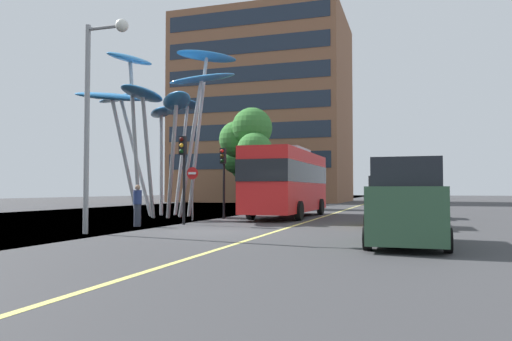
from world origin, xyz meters
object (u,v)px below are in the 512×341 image
object	(u,v)px
no_entry_sign	(192,185)
car_parked_mid	(391,203)
traffic_light_island_mid	(260,170)
street_lamp	(97,97)
traffic_light_kerb_far	(223,168)
red_bus	(288,179)
leaf_sculpture	(157,102)
pedestrian	(137,206)
traffic_light_kerb_near	(183,161)
car_parked_near	(407,205)
car_parked_far	(406,200)

from	to	relation	value
no_entry_sign	car_parked_mid	bearing A→B (deg)	-5.80
traffic_light_island_mid	street_lamp	world-z (taller)	street_lamp
traffic_light_kerb_far	red_bus	bearing A→B (deg)	39.54
leaf_sculpture	pedestrian	world-z (taller)	leaf_sculpture
traffic_light_kerb_near	traffic_light_island_mid	world-z (taller)	traffic_light_island_mid
red_bus	traffic_light_island_mid	size ratio (longest dim) A/B	2.53
no_entry_sign	red_bus	bearing A→B (deg)	47.64
traffic_light_kerb_far	no_entry_sign	distance (m)	2.20
traffic_light_kerb_far	car_parked_mid	xyz separation A→B (m)	(8.48, -2.74, -1.68)
traffic_light_kerb_far	car_parked_near	world-z (taller)	traffic_light_kerb_far
traffic_light_kerb_near	pedestrian	distance (m)	2.75
traffic_light_island_mid	car_parked_near	distance (m)	19.73
traffic_light_kerb_far	street_lamp	bearing A→B (deg)	-95.73
red_bus	traffic_light_island_mid	bearing A→B (deg)	121.66
traffic_light_kerb_far	car_parked_far	bearing A→B (deg)	23.00
red_bus	car_parked_mid	bearing A→B (deg)	-42.33
red_bus	traffic_light_kerb_near	distance (m)	7.55
car_parked_near	car_parked_far	world-z (taller)	car_parked_near
red_bus	leaf_sculpture	world-z (taller)	leaf_sculpture
leaf_sculpture	car_parked_far	size ratio (longest dim) A/B	2.54
traffic_light_kerb_near	car_parked_mid	world-z (taller)	traffic_light_kerb_near
leaf_sculpture	traffic_light_kerb_near	xyz separation A→B (m)	(4.22, -5.24, -3.67)
car_parked_near	no_entry_sign	size ratio (longest dim) A/B	1.69
traffic_light_kerb_near	pedestrian	world-z (taller)	traffic_light_kerb_near
pedestrian	red_bus	bearing A→B (deg)	63.13
red_bus	pedestrian	xyz separation A→B (m)	(-4.26, -8.41, -1.21)
car_parked_far	pedestrian	distance (m)	14.33
red_bus	traffic_light_kerb_far	distance (m)	3.77
traffic_light_kerb_far	car_parked_far	xyz separation A→B (m)	(9.00, 3.82, -1.70)
traffic_light_kerb_near	traffic_light_kerb_far	xyz separation A→B (m)	(0.08, 4.54, -0.11)
leaf_sculpture	traffic_light_kerb_far	size ratio (longest dim) A/B	2.69
street_lamp	no_entry_sign	bearing A→B (deg)	89.74
traffic_light_island_mid	car_parked_far	bearing A→B (deg)	-21.40
red_bus	traffic_light_kerb_near	size ratio (longest dim) A/B	2.60
traffic_light_kerb_near	street_lamp	size ratio (longest dim) A/B	0.52
traffic_light_island_mid	car_parked_far	xyz separation A→B (m)	(9.27, -3.63, -1.88)
red_bus	car_parked_near	bearing A→B (deg)	-62.70
traffic_light_kerb_near	car_parked_far	world-z (taller)	traffic_light_kerb_near
traffic_light_island_mid	no_entry_sign	bearing A→B (deg)	-94.04
traffic_light_kerb_near	car_parked_near	world-z (taller)	traffic_light_kerb_near
no_entry_sign	leaf_sculpture	bearing A→B (deg)	143.71
pedestrian	traffic_light_island_mid	bearing A→B (deg)	85.23
no_entry_sign	car_parked_far	bearing A→B (deg)	29.47
leaf_sculpture	red_bus	bearing A→B (deg)	13.13
traffic_light_kerb_far	car_parked_near	xyz separation A→B (m)	(9.15, -9.80, -1.55)
pedestrian	no_entry_sign	size ratio (longest dim) A/B	0.65
red_bus	traffic_light_kerb_far	xyz separation A→B (m)	(-2.87, -2.37, 0.58)
car_parked_near	no_entry_sign	xyz separation A→B (m)	(-10.07, 8.01, 0.64)
traffic_light_kerb_far	no_entry_sign	world-z (taller)	traffic_light_kerb_far
red_bus	car_parked_far	size ratio (longest dim) A/B	2.55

